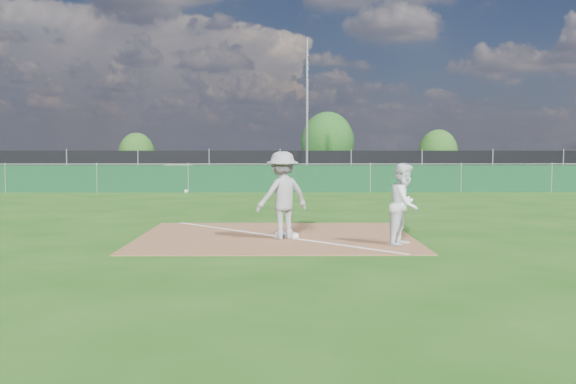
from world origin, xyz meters
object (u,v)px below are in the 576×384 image
object	(u,v)px
first_base	(287,235)
car_right	(372,168)
car_mid	(251,166)
tree_mid	(328,142)
runner	(405,204)
tree_right	(438,151)
tree_left	(137,153)
play_at_first	(282,195)
car_left	(189,166)
light_pole	(307,111)

from	to	relation	value
first_base	car_right	bearing A→B (deg)	78.08
car_mid	tree_mid	xyz separation A→B (m)	(5.30, 6.15, 1.54)
first_base	tree_mid	distance (m)	33.06
runner	tree_mid	size ratio (longest dim) A/B	0.36
runner	car_mid	size ratio (longest dim) A/B	0.34
runner	tree_right	distance (m)	34.69
car_mid	tree_mid	size ratio (longest dim) A/B	1.06
first_base	tree_right	bearing A→B (deg)	71.01
car_right	tree_left	bearing A→B (deg)	92.34
play_at_first	tree_right	world-z (taller)	tree_right
runner	car_mid	bearing A→B (deg)	37.54
car_left	runner	bearing A→B (deg)	-159.17
light_pole	runner	bearing A→B (deg)	-87.18
light_pole	tree_mid	xyz separation A→B (m)	(1.92, 11.02, -1.65)
tree_left	tree_right	world-z (taller)	tree_right
car_right	light_pole	bearing A→B (deg)	157.52
light_pole	car_mid	distance (m)	6.73
light_pole	runner	xyz separation A→B (m)	(1.13, -22.90, -3.17)
play_at_first	car_right	xyz separation A→B (m)	(5.61, 26.45, -0.25)
runner	car_mid	distance (m)	28.14
tree_right	tree_left	bearing A→B (deg)	-178.53
light_pole	play_at_first	world-z (taller)	light_pole
light_pole	car_mid	size ratio (longest dim) A/B	1.65
light_pole	tree_left	distance (m)	15.72
light_pole	tree_right	xyz separation A→B (m)	(9.92, 10.65, -2.32)
car_left	car_right	size ratio (longest dim) A/B	0.98
first_base	runner	world-z (taller)	runner
runner	car_right	world-z (taller)	runner
car_right	tree_right	distance (m)	8.53
first_base	tree_left	world-z (taller)	tree_left
light_pole	runner	world-z (taller)	light_pole
car_mid	tree_mid	bearing A→B (deg)	-19.05
play_at_first	car_mid	distance (m)	27.06
light_pole	car_left	xyz separation A→B (m)	(-7.25, 4.30, -3.19)
play_at_first	runner	size ratio (longest dim) A/B	1.66
light_pole	car_right	xyz separation A→B (m)	(4.26, 4.33, -3.29)
play_at_first	car_right	size ratio (longest dim) A/B	0.58
light_pole	play_at_first	distance (m)	22.36
car_right	tree_mid	size ratio (longest dim) A/B	1.05
tree_mid	play_at_first	bearing A→B (deg)	-95.63
runner	tree_left	world-z (taller)	tree_left
car_mid	tree_mid	distance (m)	8.26
first_base	runner	bearing A→B (deg)	-24.78
car_left	car_mid	bearing A→B (deg)	-77.93
first_base	tree_mid	world-z (taller)	tree_mid
play_at_first	car_right	world-z (taller)	play_at_first
tree_mid	car_right	bearing A→B (deg)	-70.67
runner	tree_left	distance (m)	35.45
play_at_first	car_right	distance (m)	27.04
play_at_first	car_mid	world-z (taller)	play_at_first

